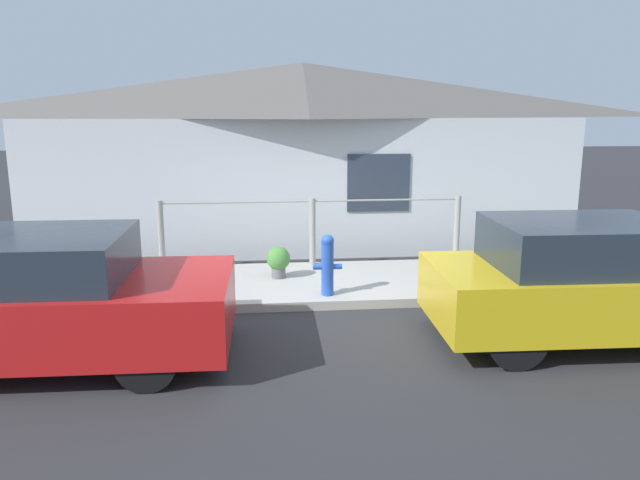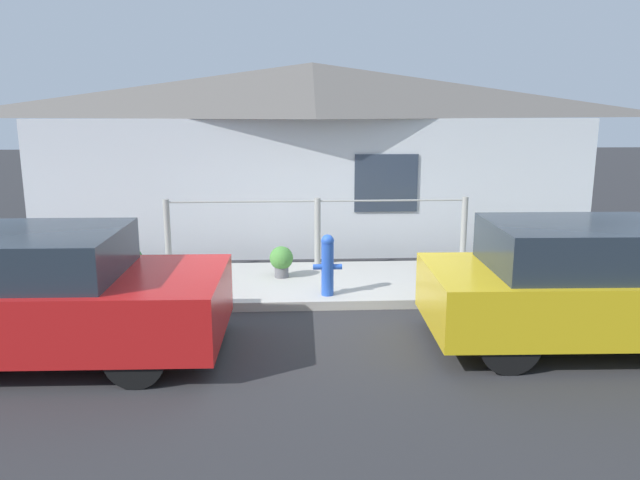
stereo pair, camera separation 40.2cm
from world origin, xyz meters
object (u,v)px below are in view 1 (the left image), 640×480
object	(u,v)px
car_left	(32,299)
potted_plant_by_fence	(126,264)
fire_hydrant	(327,264)
potted_plant_near_hydrant	(278,260)
car_right	(587,282)

from	to	relation	value
car_left	potted_plant_by_fence	world-z (taller)	car_left
fire_hydrant	potted_plant_near_hydrant	size ratio (longest dim) A/B	1.78
car_right	fire_hydrant	size ratio (longest dim) A/B	4.31
car_right	potted_plant_by_fence	distance (m)	6.26
car_right	potted_plant_near_hydrant	distance (m)	4.31
car_left	fire_hydrant	bearing A→B (deg)	27.61
potted_plant_near_hydrant	potted_plant_by_fence	size ratio (longest dim) A/B	0.99
fire_hydrant	potted_plant_by_fence	distance (m)	3.04
potted_plant_by_fence	car_right	bearing A→B (deg)	-24.65
fire_hydrant	car_right	bearing A→B (deg)	-30.47
potted_plant_near_hydrant	potted_plant_by_fence	xyz separation A→B (m)	(-2.24, 0.03, 0.00)
potted_plant_near_hydrant	car_right	bearing A→B (deg)	-36.84
car_right	fire_hydrant	bearing A→B (deg)	151.01
fire_hydrant	potted_plant_near_hydrant	distance (m)	1.14
car_right	potted_plant_by_fence	world-z (taller)	car_right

